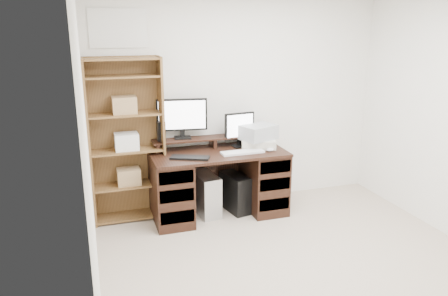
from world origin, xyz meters
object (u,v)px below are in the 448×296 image
monitor_wide (182,116)px  tower_black (235,192)px  monitor_small (239,128)px  printer (258,143)px  tower_silver (205,194)px  desk (218,182)px  bookshelf (126,139)px

monitor_wide → tower_black: size_ratio=1.21×
monitor_small → tower_black: (-0.09, -0.10, -0.75)m
monitor_wide → tower_black: bearing=-14.5°
monitor_wide → printer: size_ratio=1.47×
monitor_small → tower_silver: monitor_small is taller
tower_black → monitor_wide: bearing=146.2°
monitor_wide → tower_silver: monitor_wide is taller
monitor_small → tower_black: monitor_small is taller
desk → bookshelf: 1.13m
monitor_wide → desk: bearing=-29.7°
monitor_wide → bookshelf: size_ratio=0.32×
desk → monitor_wide: (-0.34, 0.26, 0.73)m
tower_silver → tower_black: size_ratio=1.01×
monitor_wide → printer: monitor_wide is taller
monitor_small → tower_silver: (-0.44, -0.08, -0.73)m
tower_silver → bookshelf: (-0.84, 0.15, 0.68)m
monitor_small → bookshelf: bookshelf is taller
desk → bookshelf: bookshelf is taller
desk → tower_black: bearing=9.5°
tower_black → bookshelf: (-1.19, 0.18, 0.70)m
printer → desk: bearing=-158.3°
tower_silver → monitor_wide: bearing=127.3°
monitor_wide → printer: (0.84, -0.23, -0.32)m
desk → bookshelf: (-0.98, 0.21, 0.53)m
monitor_wide → monitor_small: bearing=-3.4°
printer → bookshelf: bearing=-169.0°
bookshelf → monitor_wide: bearing=4.7°
bookshelf → desk: bearing=-12.3°
tower_black → bookshelf: bookshelf is taller
desk → monitor_wide: bearing=142.5°
printer → tower_black: size_ratio=0.82×
tower_black → bookshelf: bearing=160.1°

